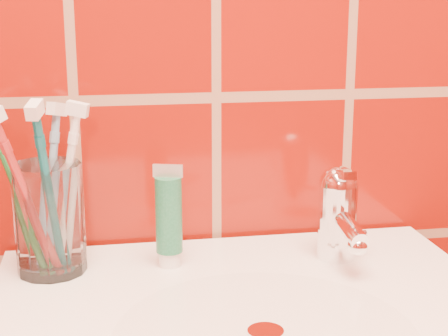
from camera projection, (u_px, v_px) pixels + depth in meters
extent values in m
cylinder|color=silver|center=(266.00, 334.00, 0.67)|extent=(0.30, 0.30, 0.00)
cylinder|color=white|center=(266.00, 332.00, 0.67)|extent=(0.04, 0.04, 0.00)
cylinder|color=white|center=(49.00, 218.00, 0.81)|extent=(0.09, 0.09, 0.13)
cylinder|color=white|center=(170.00, 258.00, 0.84)|extent=(0.03, 0.03, 0.02)
cylinder|color=#17603E|center=(169.00, 215.00, 0.83)|extent=(0.03, 0.03, 0.09)
cube|color=beige|center=(168.00, 171.00, 0.81)|extent=(0.04, 0.00, 0.02)
cylinder|color=white|center=(337.00, 222.00, 0.86)|extent=(0.05, 0.05, 0.09)
sphere|color=white|center=(339.00, 185.00, 0.84)|extent=(0.05, 0.05, 0.05)
cylinder|color=white|center=(348.00, 226.00, 0.82)|extent=(0.02, 0.09, 0.03)
cube|color=white|center=(343.00, 173.00, 0.83)|extent=(0.02, 0.06, 0.01)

